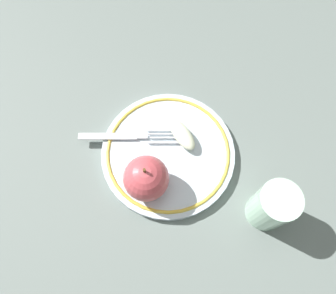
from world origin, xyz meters
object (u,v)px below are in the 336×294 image
plate (168,153)px  apple_slice_front (182,135)px  drinking_glass (272,206)px  fork (129,136)px  apple_red_whole (146,178)px

plate → apple_slice_front: (0.01, -0.03, 0.02)m
drinking_glass → fork: bearing=37.7°
plate → drinking_glass: (-0.15, -0.11, 0.04)m
apple_red_whole → apple_slice_front: (0.06, -0.09, -0.03)m
apple_slice_front → drinking_glass: bearing=14.1°
fork → plate: bearing=-21.9°
fork → drinking_glass: 0.26m
plate → fork: 0.07m
apple_red_whole → drinking_glass: (-0.11, -0.16, -0.01)m
drinking_glass → apple_red_whole: bearing=54.8°
apple_red_whole → drinking_glass: apple_red_whole is taller
plate → fork: (0.05, 0.05, 0.01)m
plate → apple_red_whole: size_ratio=2.85×
plate → apple_slice_front: bearing=-65.7°
apple_red_whole → apple_slice_front: 0.11m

